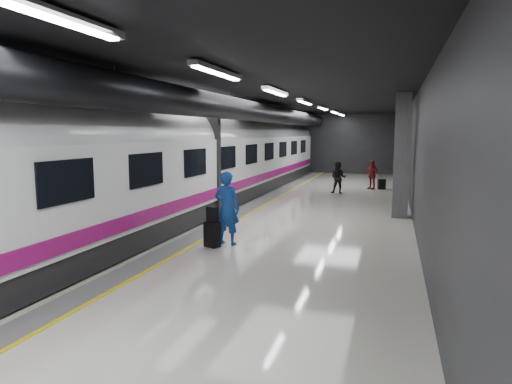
% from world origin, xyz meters
% --- Properties ---
extents(ground, '(40.00, 40.00, 0.00)m').
position_xyz_m(ground, '(0.00, 0.00, 0.00)').
color(ground, beige).
rests_on(ground, ground).
extents(platform_hall, '(10.02, 40.02, 4.51)m').
position_xyz_m(platform_hall, '(-0.29, 0.96, 3.54)').
color(platform_hall, black).
rests_on(platform_hall, ground).
extents(train, '(3.05, 38.00, 4.05)m').
position_xyz_m(train, '(-3.25, -0.00, 2.07)').
color(train, black).
rests_on(train, ground).
extents(traveler_main, '(0.81, 0.58, 2.05)m').
position_xyz_m(traveler_main, '(-0.08, -3.71, 1.03)').
color(traveler_main, blue).
rests_on(traveler_main, ground).
extents(suitcase_main, '(0.49, 0.41, 0.68)m').
position_xyz_m(suitcase_main, '(-0.37, -4.09, 0.34)').
color(suitcase_main, black).
rests_on(suitcase_main, ground).
extents(shoulder_bag, '(0.35, 0.27, 0.42)m').
position_xyz_m(shoulder_bag, '(-0.37, -4.06, 0.89)').
color(shoulder_bag, black).
rests_on(shoulder_bag, suitcase_main).
extents(traveler_far_a, '(0.83, 0.67, 1.62)m').
position_xyz_m(traveler_far_a, '(1.62, 7.97, 0.81)').
color(traveler_far_a, black).
rests_on(traveler_far_a, ground).
extents(traveler_far_b, '(1.00, 0.84, 1.60)m').
position_xyz_m(traveler_far_b, '(3.16, 10.36, 0.80)').
color(traveler_far_b, maroon).
rests_on(traveler_far_b, ground).
extents(suitcase_far, '(0.45, 0.38, 0.56)m').
position_xyz_m(suitcase_far, '(3.70, 10.48, 0.28)').
color(suitcase_far, black).
rests_on(suitcase_far, ground).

